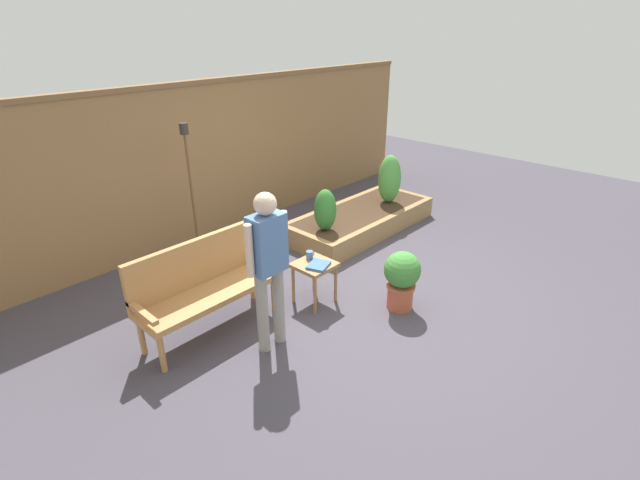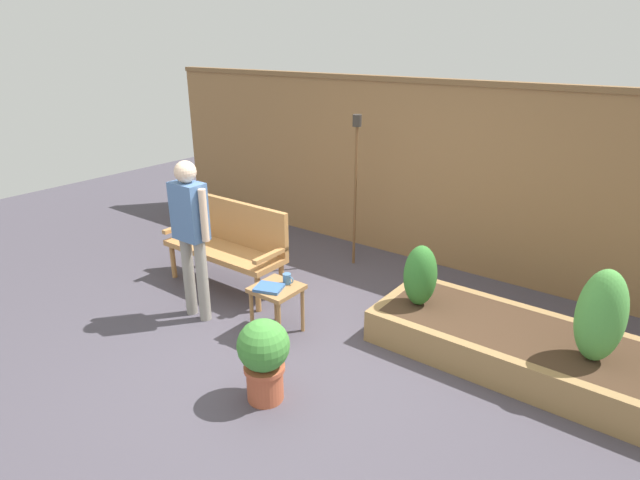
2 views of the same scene
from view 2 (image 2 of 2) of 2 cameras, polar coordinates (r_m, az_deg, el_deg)
ground_plane at (r=4.57m, az=-3.01°, el=-12.70°), size 14.00×14.00×0.00m
fence_back at (r=6.19m, az=12.47°, el=7.15°), size 8.40×0.14×2.16m
garden_bench at (r=5.65m, az=-10.00°, el=0.16°), size 1.44×0.48×0.94m
side_table at (r=4.71m, az=-4.81°, el=-6.06°), size 0.40×0.40×0.48m
cup_on_table at (r=4.70m, az=-3.65°, el=-4.31°), size 0.11×0.08×0.10m
book_on_table at (r=4.62m, az=-5.68°, el=-5.29°), size 0.29×0.27×0.03m
potted_boxwood at (r=3.91m, az=-6.25°, el=-12.61°), size 0.39×0.39×0.67m
raised_planter_bed at (r=4.72m, az=20.93°, el=-10.90°), size 2.40×1.00×0.30m
shrub_near_bench at (r=4.70m, az=11.05°, el=-3.88°), size 0.30×0.30×0.57m
shrub_far_corner at (r=4.33m, az=28.68°, el=-7.39°), size 0.35×0.35×0.74m
tiki_torch at (r=5.94m, az=4.00°, el=8.24°), size 0.10×0.10×1.79m
person_by_bench at (r=4.91m, az=-14.14°, el=1.37°), size 0.47×0.20×1.56m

